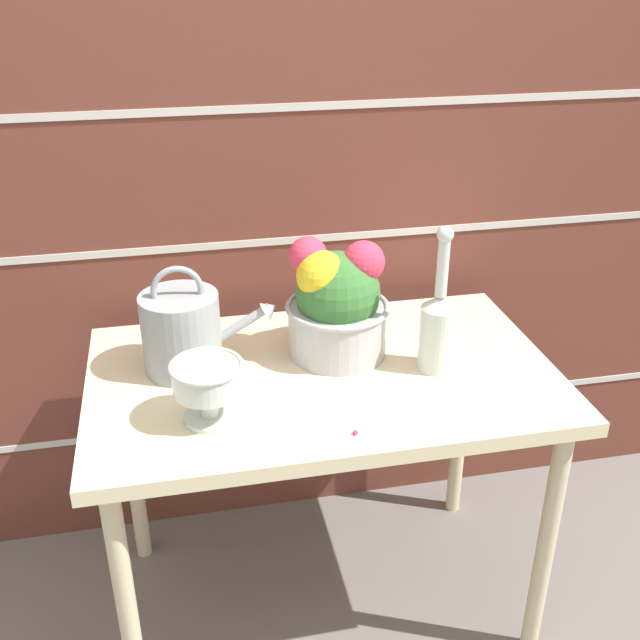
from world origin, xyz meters
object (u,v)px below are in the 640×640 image
watering_can (183,331)px  crystal_pedestal_bowl (207,382)px  flower_planter (336,303)px  glass_decanter (438,325)px

watering_can → crystal_pedestal_bowl: bearing=-80.1°
crystal_pedestal_bowl → flower_planter: (0.33, 0.23, 0.04)m
glass_decanter → watering_can: bearing=168.3°
crystal_pedestal_bowl → watering_can: bearing=99.9°
watering_can → flower_planter: 0.37m
flower_planter → glass_decanter: 0.25m
crystal_pedestal_bowl → flower_planter: bearing=35.2°
crystal_pedestal_bowl → flower_planter: flower_planter is taller
watering_can → crystal_pedestal_bowl: (0.04, -0.23, -0.01)m
crystal_pedestal_bowl → glass_decanter: (0.55, 0.11, 0.02)m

